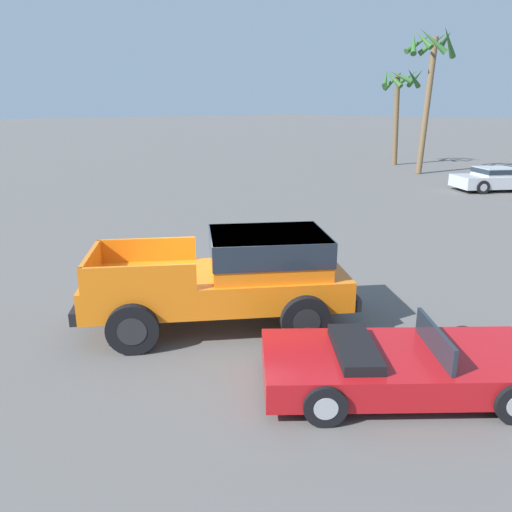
{
  "coord_description": "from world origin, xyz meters",
  "views": [
    {
      "loc": [
        7.81,
        -5.85,
        4.21
      ],
      "look_at": [
        0.43,
        0.6,
        1.23
      ],
      "focal_mm": 35.0,
      "sensor_mm": 36.0,
      "label": 1
    }
  ],
  "objects_px": {
    "red_convertible_car": "(400,366)",
    "parked_car_silver": "(497,179)",
    "orange_pickup_truck": "(236,273)",
    "palm_tree_tall": "(399,92)",
    "palm_tree_short": "(429,67)"
  },
  "relations": [
    {
      "from": "red_convertible_car",
      "to": "orange_pickup_truck",
      "type": "bearing_deg",
      "value": -134.3
    },
    {
      "from": "parked_car_silver",
      "to": "palm_tree_tall",
      "type": "xyz_separation_m",
      "value": [
        -9.95,
        5.77,
        4.45
      ]
    },
    {
      "from": "palm_tree_tall",
      "to": "palm_tree_short",
      "type": "height_order",
      "value": "palm_tree_short"
    },
    {
      "from": "orange_pickup_truck",
      "to": "red_convertible_car",
      "type": "relative_size",
      "value": 1.23
    },
    {
      "from": "red_convertible_car",
      "to": "parked_car_silver",
      "type": "height_order",
      "value": "parked_car_silver"
    },
    {
      "from": "palm_tree_tall",
      "to": "parked_car_silver",
      "type": "bearing_deg",
      "value": -30.12
    },
    {
      "from": "red_convertible_car",
      "to": "palm_tree_short",
      "type": "height_order",
      "value": "palm_tree_short"
    },
    {
      "from": "red_convertible_car",
      "to": "palm_tree_short",
      "type": "distance_m",
      "value": 27.06
    },
    {
      "from": "red_convertible_car",
      "to": "palm_tree_short",
      "type": "bearing_deg",
      "value": 160.55
    },
    {
      "from": "orange_pickup_truck",
      "to": "parked_car_silver",
      "type": "relative_size",
      "value": 1.18
    },
    {
      "from": "palm_tree_tall",
      "to": "red_convertible_car",
      "type": "bearing_deg",
      "value": -55.84
    },
    {
      "from": "parked_car_silver",
      "to": "palm_tree_tall",
      "type": "relative_size",
      "value": 0.69
    },
    {
      "from": "orange_pickup_truck",
      "to": "palm_tree_short",
      "type": "bearing_deg",
      "value": 147.33
    },
    {
      "from": "palm_tree_tall",
      "to": "palm_tree_short",
      "type": "xyz_separation_m",
      "value": [
        3.85,
        -2.88,
        1.29
      ]
    },
    {
      "from": "orange_pickup_truck",
      "to": "red_convertible_car",
      "type": "distance_m",
      "value": 3.6
    }
  ]
}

